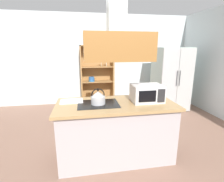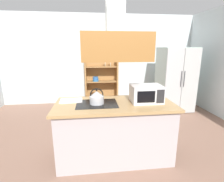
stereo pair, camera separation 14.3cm
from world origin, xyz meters
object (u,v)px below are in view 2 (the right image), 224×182
(kettle, at_px, (97,97))
(dish_cabinet, at_px, (101,79))
(refrigerator, at_px, (175,80))
(cutting_board, at_px, (71,100))
(microwave, at_px, (146,94))

(kettle, bearing_deg, dish_cabinet, 85.57)
(refrigerator, relative_size, cutting_board, 5.06)
(cutting_board, bearing_deg, microwave, -8.69)
(refrigerator, relative_size, microwave, 3.74)
(kettle, bearing_deg, refrigerator, 41.83)
(kettle, bearing_deg, cutting_board, 155.14)
(kettle, bearing_deg, microwave, 0.57)
(refrigerator, distance_m, kettle, 2.98)
(microwave, bearing_deg, kettle, -179.43)
(refrigerator, height_order, kettle, refrigerator)
(dish_cabinet, height_order, cutting_board, dish_cabinet)
(refrigerator, bearing_deg, kettle, -138.17)
(dish_cabinet, bearing_deg, cutting_board, -103.19)
(refrigerator, height_order, cutting_board, refrigerator)
(dish_cabinet, relative_size, cutting_board, 5.26)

